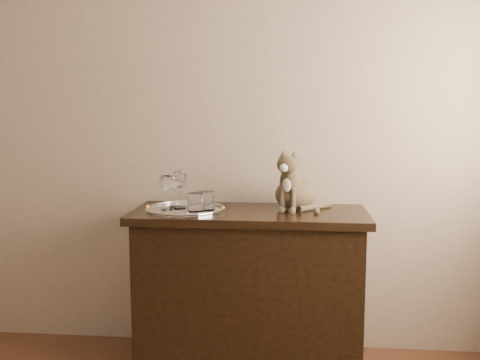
{
  "coord_description": "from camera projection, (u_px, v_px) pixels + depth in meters",
  "views": [
    {
      "loc": [
        0.82,
        -0.74,
        1.36
      ],
      "look_at": [
        0.55,
        1.95,
        1.01
      ],
      "focal_mm": 40.0,
      "sensor_mm": 36.0,
      "label": 1
    }
  ],
  "objects": [
    {
      "name": "wall_back",
      "position": [
        149.0,
        112.0,
        3.03
      ],
      "size": [
        4.0,
        0.1,
        2.7
      ],
      "primitive_type": "cube",
      "color": "tan",
      "rests_on": "ground"
    },
    {
      "name": "sideboard",
      "position": [
        249.0,
        291.0,
        2.79
      ],
      "size": [
        1.2,
        0.5,
        0.85
      ],
      "primitive_type": null,
      "color": "black",
      "rests_on": "ground"
    },
    {
      "name": "tray",
      "position": [
        185.0,
        210.0,
        2.73
      ],
      "size": [
        0.4,
        0.4,
        0.01
      ],
      "primitive_type": "cylinder",
      "color": "silver",
      "rests_on": "sideboard"
    },
    {
      "name": "wine_glass_a",
      "position": [
        174.0,
        191.0,
        2.79
      ],
      "size": [
        0.06,
        0.06,
        0.17
      ],
      "primitive_type": null,
      "color": "white",
      "rests_on": "tray"
    },
    {
      "name": "wine_glass_c",
      "position": [
        166.0,
        191.0,
        2.72
      ],
      "size": [
        0.07,
        0.07,
        0.19
      ],
      "primitive_type": null,
      "color": "white",
      "rests_on": "tray"
    },
    {
      "name": "wine_glass_d",
      "position": [
        179.0,
        189.0,
        2.75
      ],
      "size": [
        0.08,
        0.08,
        0.2
      ],
      "primitive_type": null,
      "color": "white",
      "rests_on": "tray"
    },
    {
      "name": "tumbler_a",
      "position": [
        195.0,
        202.0,
        2.67
      ],
      "size": [
        0.08,
        0.08,
        0.09
      ],
      "primitive_type": "cylinder",
      "color": "white",
      "rests_on": "tray"
    },
    {
      "name": "tumbler_c",
      "position": [
        207.0,
        201.0,
        2.71
      ],
      "size": [
        0.08,
        0.08,
        0.1
      ],
      "primitive_type": "cylinder",
      "color": "white",
      "rests_on": "tray"
    },
    {
      "name": "cat",
      "position": [
        295.0,
        179.0,
        2.77
      ],
      "size": [
        0.39,
        0.38,
        0.31
      ],
      "primitive_type": null,
      "rotation": [
        0.0,
        0.0,
        -0.36
      ],
      "color": "#4B392D",
      "rests_on": "sideboard"
    }
  ]
}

